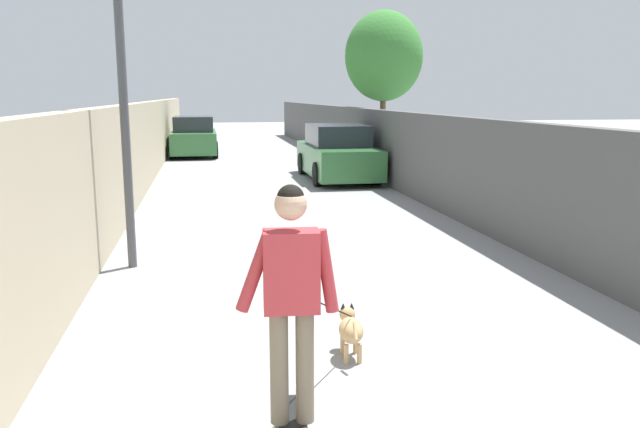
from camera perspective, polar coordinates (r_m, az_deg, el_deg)
The scene contains 10 objects.
ground_plane at distance 16.26m, azimuth -4.45°, elevation 2.29°, with size 80.00×80.00×0.00m, color gray.
wall_left at distance 14.16m, azimuth -16.75°, elevation 5.05°, with size 48.00×0.30×2.17m, color tan.
fence_right at distance 14.87m, azimuth 8.73°, elevation 5.22°, with size 48.00×0.30×1.96m, color #4C4C4C.
tree_right_mid at distance 21.87m, azimuth 5.76°, elevation 13.93°, with size 2.60×2.60×5.12m.
lamp_post at distance 8.99m, azimuth -17.59°, elevation 15.56°, with size 0.36×0.36×4.74m.
skateboard at distance 4.74m, azimuth -2.48°, elevation -18.28°, with size 0.81×0.26×0.08m.
person_skateboarder at distance 4.34m, azimuth -2.59°, elevation -6.53°, with size 0.25×0.71×1.70m.
dog at distance 5.85m, azimuth 2.74°, elevation -10.24°, with size 1.50×0.82×1.06m.
car_near at distance 17.99m, azimuth 1.58°, elevation 5.42°, with size 4.30×1.80×1.54m.
car_far at distance 25.50m, azimuth -11.28°, elevation 6.76°, with size 3.88×1.80×1.54m.
Camera 1 is at (-2.01, 1.59, 2.36)m, focal length 35.58 mm.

